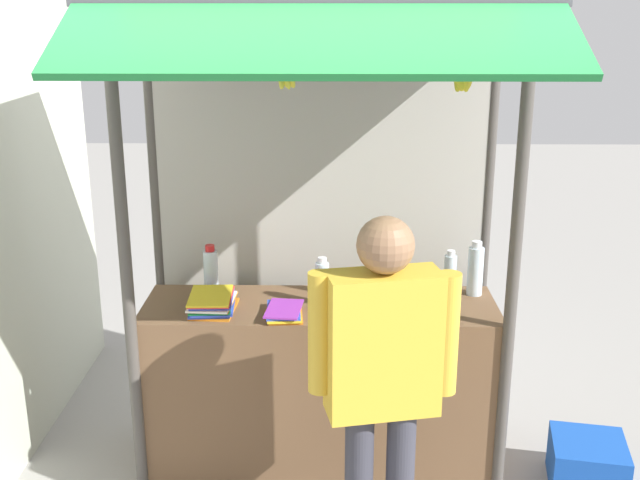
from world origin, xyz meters
TOP-DOWN VIEW (x-y plane):
  - ground_plane at (0.00, 0.00)m, footprint 20.00×20.00m
  - stall_counter at (0.00, 0.00)m, footprint 1.83×0.56m
  - stall_structure at (0.00, 0.12)m, footprint 2.03×1.44m
  - water_bottle_far_left at (0.69, 0.18)m, footprint 0.07×0.07m
  - water_bottle_front_left at (0.01, 0.01)m, footprint 0.07×0.07m
  - water_bottle_far_right at (0.82, 0.16)m, footprint 0.08×0.08m
  - water_bottle_right at (0.33, 0.08)m, footprint 0.07×0.07m
  - water_bottle_back_right at (-0.58, 0.15)m, footprint 0.08×0.08m
  - magazine_stack_left at (-0.55, -0.08)m, footprint 0.24×0.32m
  - magazine_stack_back_left at (-0.18, -0.15)m, footprint 0.19×0.28m
  - magazine_stack_mid_right at (0.53, -0.03)m, footprint 0.25×0.28m
  - magazine_stack_front_right at (0.19, -0.06)m, footprint 0.22×0.26m
  - banana_bunch_inner_right at (-0.14, -0.38)m, footprint 0.10×0.09m
  - banana_bunch_leftmost at (0.61, -0.38)m, footprint 0.10×0.10m
  - vendor_person at (0.27, -0.79)m, footprint 0.62×0.29m
  - plastic_crate at (1.41, -0.18)m, footprint 0.44×0.44m
  - neighbour_wall at (-1.72, 0.30)m, footprint 0.20×2.40m

SIDE VIEW (x-z plane):
  - ground_plane at x=0.00m, z-range 0.00..0.00m
  - plastic_crate at x=1.41m, z-range 0.00..0.26m
  - stall_counter at x=0.00m, z-range 0.00..0.95m
  - magazine_stack_back_left at x=-0.18m, z-range 0.95..1.00m
  - magazine_stack_mid_right at x=0.53m, z-range 0.95..1.00m
  - vendor_person at x=0.27m, z-range 0.17..1.81m
  - magazine_stack_left at x=-0.55m, z-range 0.95..1.04m
  - magazine_stack_front_right at x=0.19m, z-range 0.95..1.05m
  - water_bottle_right at x=0.33m, z-range 0.94..1.18m
  - water_bottle_far_left at x=0.69m, z-range 0.94..1.18m
  - water_bottle_front_left at x=0.01m, z-range 0.94..1.20m
  - water_bottle_back_right at x=-0.58m, z-range 0.94..1.21m
  - water_bottle_far_right at x=0.82m, z-range 0.94..1.24m
  - neighbour_wall at x=-1.72m, z-range 0.00..2.63m
  - stall_structure at x=0.00m, z-range 0.27..3.09m
  - banana_bunch_leftmost at x=0.61m, z-range 2.03..2.29m
  - banana_bunch_inner_right at x=-0.14m, z-range 2.04..2.29m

